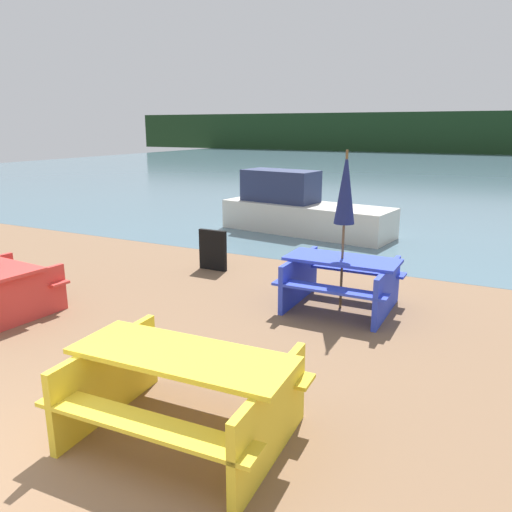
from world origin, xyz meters
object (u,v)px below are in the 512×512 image
object	(u,v)px
umbrella_navy	(345,189)
boat	(300,210)
signboard	(213,250)
picnic_table_blue	(341,278)
picnic_table_yellow	(183,386)

from	to	relation	value
umbrella_navy	boat	distance (m)	5.60
boat	signboard	world-z (taller)	boat
umbrella_navy	picnic_table_blue	bearing A→B (deg)	-90.00
picnic_table_yellow	umbrella_navy	distance (m)	3.86
picnic_table_blue	picnic_table_yellow	bearing A→B (deg)	-93.34
picnic_table_blue	signboard	xyz separation A→B (m)	(-2.73, 0.86, -0.08)
umbrella_navy	boat	size ratio (longest dim) A/B	0.51
boat	picnic_table_yellow	bearing A→B (deg)	-66.31
picnic_table_yellow	signboard	world-z (taller)	picnic_table_yellow
picnic_table_blue	boat	xyz separation A→B (m)	(-2.62, 4.80, 0.10)
picnic_table_yellow	umbrella_navy	bearing A→B (deg)	86.66
picnic_table_yellow	umbrella_navy	xyz separation A→B (m)	(0.21, 3.64, 1.27)
picnic_table_blue	umbrella_navy	world-z (taller)	umbrella_navy
signboard	boat	bearing A→B (deg)	88.48
picnic_table_yellow	boat	distance (m)	8.78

